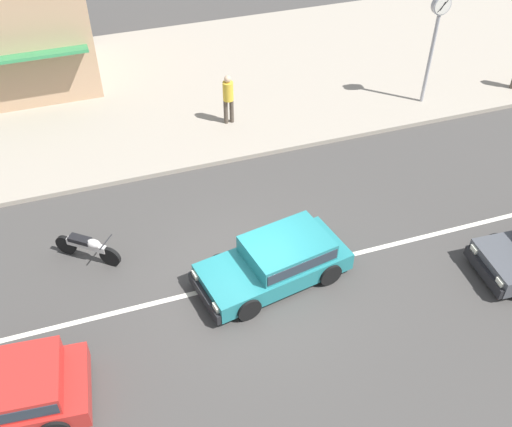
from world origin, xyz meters
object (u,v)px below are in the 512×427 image
(motorcycle_1, at_px, (88,247))
(street_clock, at_px, (437,26))
(pedestrian_mid_kerb, at_px, (228,96))
(shopfront_corner_warung, at_px, (14,12))
(hatchback_teal_3, at_px, (278,259))

(motorcycle_1, height_order, street_clock, street_clock)
(pedestrian_mid_kerb, distance_m, shopfront_corner_warung, 7.99)
(street_clock, bearing_deg, hatchback_teal_3, -141.06)
(motorcycle_1, distance_m, pedestrian_mid_kerb, 7.06)
(shopfront_corner_warung, bearing_deg, pedestrian_mid_kerb, -39.50)
(hatchback_teal_3, distance_m, motorcycle_1, 4.82)
(street_clock, bearing_deg, pedestrian_mid_kerb, 173.23)
(pedestrian_mid_kerb, bearing_deg, street_clock, -6.77)
(hatchback_teal_3, xyz_separation_m, pedestrian_mid_kerb, (0.78, 6.89, 0.56))
(hatchback_teal_3, relative_size, motorcycle_1, 2.60)
(hatchback_teal_3, height_order, pedestrian_mid_kerb, pedestrian_mid_kerb)
(shopfront_corner_warung, bearing_deg, motorcycle_1, -84.62)
(street_clock, height_order, pedestrian_mid_kerb, street_clock)
(street_clock, bearing_deg, motorcycle_1, -161.34)
(shopfront_corner_warung, bearing_deg, street_clock, -24.32)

